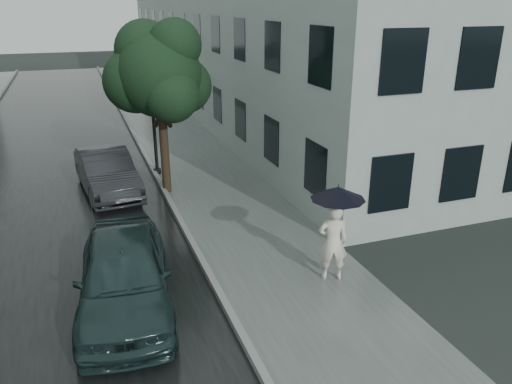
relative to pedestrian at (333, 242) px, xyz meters
name	(u,v)px	position (x,y,z in m)	size (l,w,h in m)	color
ground	(294,292)	(-1.03, -0.24, -0.91)	(120.00, 120.00, 0.00)	black
sidewalk	(185,148)	(-0.78, 11.76, -0.91)	(3.50, 60.00, 0.01)	slate
kerb_near	(142,150)	(-2.61, 11.76, -0.84)	(0.15, 60.00, 0.15)	slate
asphalt_road	(53,161)	(-6.11, 11.76, -0.91)	(6.85, 60.00, 0.00)	black
building_near	(244,28)	(4.44, 19.26, 3.59)	(7.02, 36.00, 9.00)	#94A19D
pedestrian	(333,242)	(0.00, 0.00, 0.00)	(0.66, 0.43, 1.81)	silver
umbrella	(338,193)	(0.03, -0.04, 1.18)	(1.51, 1.51, 1.34)	black
street_tree	(159,74)	(-2.48, 6.92, 2.92)	(3.38, 3.07, 5.48)	#332619
lamp_post	(148,94)	(-2.63, 8.71, 2.01)	(0.82, 0.46, 5.10)	black
car_near	(124,275)	(-4.50, 0.37, -0.14)	(1.81, 4.51, 1.54)	#1B2F2F
car_far	(107,172)	(-4.32, 7.37, -0.20)	(1.50, 4.30, 1.42)	black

